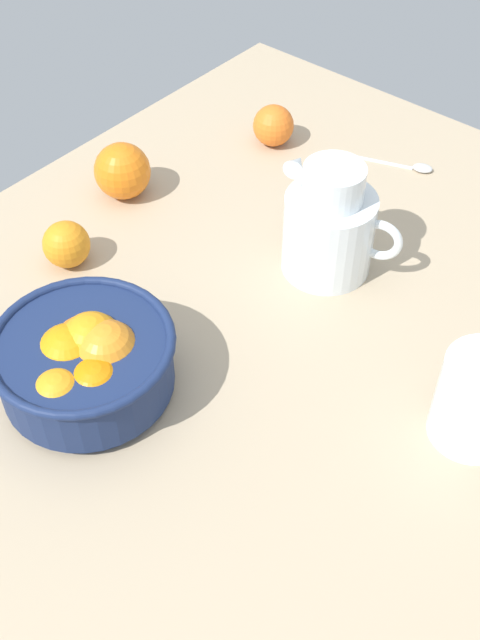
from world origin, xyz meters
The scene contains 8 objects.
ground_plane centered at (0.00, 0.00, -1.50)cm, with size 135.36×95.16×3.00cm, color tan.
fruit_bowl centered at (-14.30, 7.16, 5.18)cm, with size 21.80×21.80×10.29cm.
juice_pitcher centered at (22.28, -1.42, 6.12)cm, with size 12.46×16.59×17.29cm.
juice_glass centered at (9.81, -30.81, 4.94)cm, with size 9.64×9.64×11.53cm.
loose_orange_0 centered at (41.50, 23.41, 3.41)cm, with size 6.83×6.83×6.83cm, color orange.
loose_orange_2 centered at (15.62, 32.28, 4.34)cm, with size 8.68×8.68×8.68cm, color orange.
loose_orange_3 centered at (-0.54, 26.82, 3.33)cm, with size 6.66×6.66×6.66cm, color orange.
spoon centered at (49.80, 2.99, 0.43)cm, with size 6.46×14.42×1.00cm.
Camera 1 is at (-48.08, -44.94, 74.57)cm, focal length 43.82 mm.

